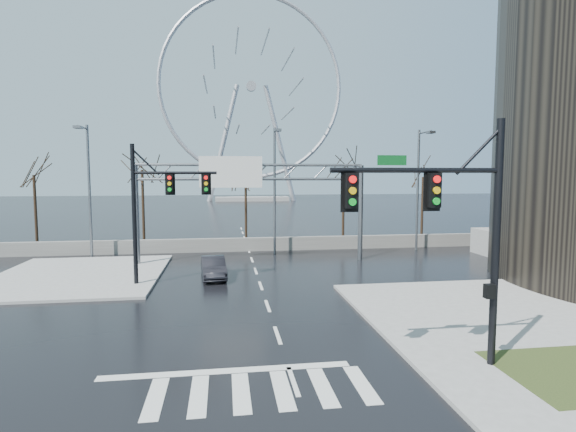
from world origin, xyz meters
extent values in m
plane|color=black|center=(0.00, 0.00, 0.00)|extent=(260.00, 260.00, 0.00)
cube|color=gray|center=(10.00, 2.00, 0.07)|extent=(12.00, 10.00, 0.15)
cube|color=gray|center=(-11.00, 12.00, 0.07)|extent=(10.00, 12.00, 0.15)
cube|color=slate|center=(0.00, 20.00, 0.55)|extent=(52.00, 0.50, 1.10)
cylinder|color=black|center=(6.50, -4.00, 4.00)|extent=(0.24, 0.24, 8.00)
cylinder|color=black|center=(3.80, -4.00, 6.40)|extent=(5.40, 0.16, 0.16)
cube|color=black|center=(4.30, -4.15, 5.80)|extent=(0.35, 0.28, 1.05)
cube|color=black|center=(1.70, -4.15, 5.80)|extent=(0.35, 0.28, 1.05)
cylinder|color=black|center=(-7.00, 9.00, 4.00)|extent=(0.24, 0.24, 8.00)
cylinder|color=black|center=(-4.70, 9.00, 6.40)|extent=(4.60, 0.16, 0.16)
cube|color=black|center=(-5.00, 8.85, 5.80)|extent=(0.35, 0.28, 1.05)
cube|color=black|center=(-3.00, 8.85, 5.80)|extent=(0.35, 0.28, 1.05)
cylinder|color=slate|center=(-8.00, 15.00, 3.50)|extent=(0.36, 0.36, 7.00)
cylinder|color=slate|center=(8.00, 15.00, 3.50)|extent=(0.36, 0.36, 7.00)
cylinder|color=slate|center=(0.00, 15.00, 7.00)|extent=(16.00, 0.20, 0.20)
cylinder|color=slate|center=(0.00, 15.00, 6.00)|extent=(16.00, 0.20, 0.20)
cube|color=#0A4E1B|center=(-1.50, 14.85, 6.50)|extent=(4.20, 0.10, 2.00)
cube|color=silver|center=(-1.50, 14.79, 6.50)|extent=(4.40, 0.02, 2.20)
cylinder|color=slate|center=(-12.00, 18.50, 5.00)|extent=(0.20, 0.20, 10.00)
cylinder|color=slate|center=(-12.00, 17.40, 9.70)|extent=(0.12, 2.20, 0.12)
cube|color=slate|center=(-12.00, 16.40, 9.60)|extent=(0.50, 0.70, 0.18)
cylinder|color=slate|center=(2.00, 18.50, 5.00)|extent=(0.20, 0.20, 10.00)
cylinder|color=slate|center=(2.00, 17.40, 9.70)|extent=(0.12, 2.20, 0.12)
cube|color=slate|center=(2.00, 16.40, 9.60)|extent=(0.50, 0.70, 0.18)
cylinder|color=slate|center=(14.00, 18.50, 5.00)|extent=(0.20, 0.20, 10.00)
cylinder|color=slate|center=(14.00, 17.40, 9.70)|extent=(0.12, 2.20, 0.12)
cube|color=slate|center=(14.00, 16.40, 9.60)|extent=(0.50, 0.70, 0.18)
cylinder|color=black|center=(-18.00, 24.00, 3.15)|extent=(0.24, 0.24, 6.30)
cylinder|color=black|center=(-9.00, 23.50, 3.38)|extent=(0.24, 0.24, 6.75)
cylinder|color=black|center=(0.00, 24.50, 2.93)|extent=(0.24, 0.24, 5.85)
cylinder|color=black|center=(9.00, 23.50, 3.51)|extent=(0.24, 0.24, 7.02)
cylinder|color=black|center=(17.00, 24.00, 3.06)|extent=(0.24, 0.24, 6.12)
cube|color=gray|center=(5.00, 95.00, 0.50)|extent=(18.00, 6.00, 1.00)
torus|color=#B2B2B7|center=(5.00, 95.00, 28.00)|extent=(45.00, 1.00, 45.00)
cylinder|color=#B2B2B7|center=(5.00, 95.00, 28.00)|extent=(2.40, 1.50, 2.40)
cylinder|color=#B2B2B7|center=(-2.00, 95.00, 14.00)|extent=(8.28, 1.20, 28.82)
cylinder|color=#B2B2B7|center=(12.00, 95.00, 14.00)|extent=(8.28, 1.20, 28.82)
imported|color=black|center=(-2.70, 10.41, 0.65)|extent=(1.73, 4.06, 1.30)
camera|label=1|loc=(-2.03, -16.99, 6.24)|focal=28.00mm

